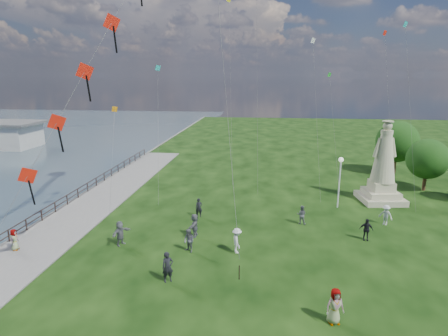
# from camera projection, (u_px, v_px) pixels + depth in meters

# --- Properties ---
(waterfront) EXTENTS (200.00, 200.00, 1.51)m
(waterfront) POSITION_uv_depth(u_px,v_px,m) (48.00, 228.00, 29.67)
(waterfront) COLOR #34434F
(waterfront) RESTS_ON ground
(statue) EXTENTS (4.27, 4.27, 7.68)m
(statue) POSITION_uv_depth(u_px,v_px,m) (383.00, 172.00, 35.12)
(statue) COLOR #B4AC88
(statue) RESTS_ON ground
(lamppost) EXTENTS (0.43, 0.43, 4.67)m
(lamppost) POSITION_uv_depth(u_px,v_px,m) (340.00, 172.00, 33.28)
(lamppost) COLOR silver
(lamppost) RESTS_ON ground
(tree_row) EXTENTS (7.77, 13.96, 6.46)m
(tree_row) POSITION_uv_depth(u_px,v_px,m) (415.00, 151.00, 41.40)
(tree_row) COLOR #382314
(tree_row) RESTS_ON ground
(person_0) EXTENTS (0.80, 0.72, 1.84)m
(person_0) POSITION_uv_depth(u_px,v_px,m) (168.00, 267.00, 21.64)
(person_0) COLOR black
(person_0) RESTS_ON ground
(person_1) EXTENTS (0.93, 0.87, 1.64)m
(person_1) POSITION_uv_depth(u_px,v_px,m) (189.00, 241.00, 25.31)
(person_1) COLOR #595960
(person_1) RESTS_ON ground
(person_2) EXTENTS (0.87, 1.24, 1.74)m
(person_2) POSITION_uv_depth(u_px,v_px,m) (237.00, 241.00, 25.20)
(person_2) COLOR silver
(person_2) RESTS_ON ground
(person_4) EXTENTS (1.01, 0.78, 1.83)m
(person_4) POSITION_uv_depth(u_px,v_px,m) (335.00, 306.00, 17.98)
(person_4) COLOR #595960
(person_4) RESTS_ON ground
(person_5) EXTENTS (1.35, 1.80, 1.78)m
(person_5) POSITION_uv_depth(u_px,v_px,m) (120.00, 233.00, 26.35)
(person_5) COLOR #595960
(person_5) RESTS_ON ground
(person_6) EXTENTS (0.69, 0.56, 1.63)m
(person_6) POSITION_uv_depth(u_px,v_px,m) (199.00, 208.00, 31.62)
(person_6) COLOR black
(person_6) RESTS_ON ground
(person_7) EXTENTS (0.83, 0.60, 1.55)m
(person_7) POSITION_uv_depth(u_px,v_px,m) (302.00, 215.00, 30.14)
(person_7) COLOR #595960
(person_7) RESTS_ON ground
(person_8) EXTENTS (1.19, 1.09, 1.66)m
(person_8) POSITION_uv_depth(u_px,v_px,m) (386.00, 215.00, 29.95)
(person_8) COLOR silver
(person_8) RESTS_ON ground
(person_9) EXTENTS (1.01, 0.60, 1.63)m
(person_9) POSITION_uv_depth(u_px,v_px,m) (366.00, 230.00, 27.14)
(person_9) COLOR black
(person_9) RESTS_ON ground
(person_10) EXTENTS (0.55, 0.79, 1.50)m
(person_10) POSITION_uv_depth(u_px,v_px,m) (14.00, 241.00, 25.44)
(person_10) COLOR #595960
(person_10) RESTS_ON ground
(person_11) EXTENTS (0.79, 1.66, 1.75)m
(person_11) POSITION_uv_depth(u_px,v_px,m) (195.00, 225.00, 27.77)
(person_11) COLOR #595960
(person_11) RESTS_ON ground
(red_kite_train) EXTENTS (9.20, 9.35, 20.73)m
(red_kite_train) POSITION_uv_depth(u_px,v_px,m) (96.00, 55.00, 21.50)
(red_kite_train) COLOR black
(red_kite_train) RESTS_ON ground
(small_kites) EXTENTS (27.68, 18.36, 31.22)m
(small_kites) POSITION_uv_depth(u_px,v_px,m) (278.00, 57.00, 37.63)
(small_kites) COLOR #1CA7AA
(small_kites) RESTS_ON ground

